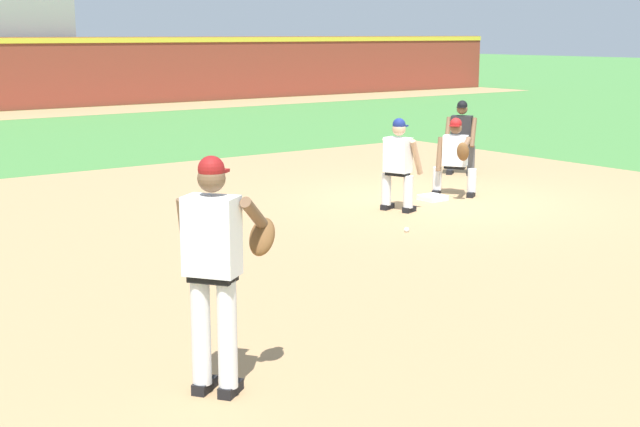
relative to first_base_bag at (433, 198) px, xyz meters
name	(u,v)px	position (x,y,z in m)	size (l,w,h in m)	color
ground_plane	(433,200)	(0.00, 0.00, -0.04)	(160.00, 160.00, 0.00)	#47843D
infield_dirt_patch	(364,262)	(-3.51, -2.47, -0.04)	(18.00, 18.00, 0.01)	tan
warning_track_strip	(29,114)	(0.00, 20.00, -0.04)	(48.00, 3.20, 0.01)	tan
first_base_bag	(433,198)	(0.00, 0.00, 0.00)	(0.38, 0.38, 0.09)	white
baseball	(407,230)	(-1.98, -1.55, -0.01)	(0.07, 0.07, 0.07)	white
pitcher	(217,261)	(-6.97, -4.93, 1.01)	(0.85, 0.57, 1.86)	black
first_baseman	(455,154)	(0.55, 0.05, 0.69)	(0.80, 1.05, 1.34)	black
baserunner	(398,161)	(-1.08, -0.33, 0.75)	(0.56, 0.66, 1.46)	black
umpire	(461,135)	(2.36, 1.70, 0.75)	(0.64, 0.68, 1.46)	black
outfield_wall	(7,72)	(0.00, 22.00, 1.35)	(48.00, 0.54, 2.60)	brown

